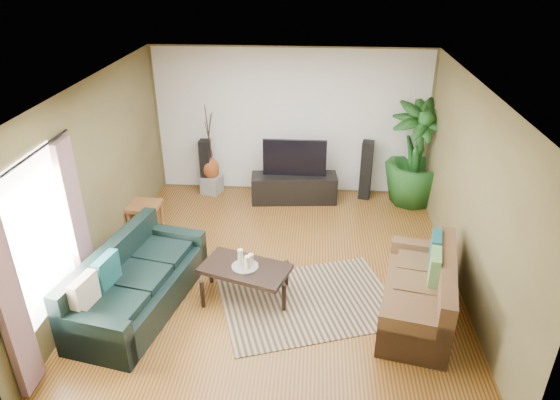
# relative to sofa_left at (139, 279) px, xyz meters

# --- Properties ---
(floor) EXTENTS (5.50, 5.50, 0.00)m
(floor) POSITION_rel_sofa_left_xyz_m (1.72, 0.93, -0.42)
(floor) COLOR brown
(floor) RESTS_ON ground
(ceiling) EXTENTS (5.50, 5.50, 0.00)m
(ceiling) POSITION_rel_sofa_left_xyz_m (1.72, 0.93, 2.28)
(ceiling) COLOR white
(ceiling) RESTS_ON ground
(wall_back) EXTENTS (5.00, 0.00, 5.00)m
(wall_back) POSITION_rel_sofa_left_xyz_m (1.72, 3.68, 0.93)
(wall_back) COLOR olive
(wall_back) RESTS_ON ground
(wall_front) EXTENTS (5.00, 0.00, 5.00)m
(wall_front) POSITION_rel_sofa_left_xyz_m (1.72, -1.82, 0.93)
(wall_front) COLOR olive
(wall_front) RESTS_ON ground
(wall_left) EXTENTS (0.00, 5.50, 5.50)m
(wall_left) POSITION_rel_sofa_left_xyz_m (-0.78, 0.93, 0.92)
(wall_left) COLOR olive
(wall_left) RESTS_ON ground
(wall_right) EXTENTS (0.00, 5.50, 5.50)m
(wall_right) POSITION_rel_sofa_left_xyz_m (4.22, 0.93, 0.92)
(wall_right) COLOR olive
(wall_right) RESTS_ON ground
(backwall_panel) EXTENTS (4.90, 0.00, 4.90)m
(backwall_panel) POSITION_rel_sofa_left_xyz_m (1.72, 3.67, 0.93)
(backwall_panel) COLOR white
(backwall_panel) RESTS_ON ground
(window_pane) EXTENTS (0.00, 1.80, 1.80)m
(window_pane) POSITION_rel_sofa_left_xyz_m (-0.76, -0.67, 0.97)
(window_pane) COLOR white
(window_pane) RESTS_ON ground
(curtain_near) EXTENTS (0.08, 0.35, 2.20)m
(curtain_near) POSITION_rel_sofa_left_xyz_m (-0.71, -1.42, 0.72)
(curtain_near) COLOR gray
(curtain_near) RESTS_ON ground
(curtain_far) EXTENTS (0.08, 0.35, 2.20)m
(curtain_far) POSITION_rel_sofa_left_xyz_m (-0.71, 0.08, 0.72)
(curtain_far) COLOR gray
(curtain_far) RESTS_ON ground
(curtain_rod) EXTENTS (0.03, 1.90, 0.03)m
(curtain_rod) POSITION_rel_sofa_left_xyz_m (-0.71, -0.67, 1.87)
(curtain_rod) COLOR black
(curtain_rod) RESTS_ON ground
(sofa_left) EXTENTS (1.34, 2.31, 0.85)m
(sofa_left) POSITION_rel_sofa_left_xyz_m (0.00, 0.00, 0.00)
(sofa_left) COLOR black
(sofa_left) RESTS_ON floor
(sofa_right) EXTENTS (1.16, 1.92, 0.85)m
(sofa_right) POSITION_rel_sofa_left_xyz_m (3.52, 0.08, 0.00)
(sofa_right) COLOR brown
(sofa_right) RESTS_ON floor
(area_rug) EXTENTS (2.62, 2.21, 0.01)m
(area_rug) POSITION_rel_sofa_left_xyz_m (2.16, 0.25, -0.42)
(area_rug) COLOR #A0805E
(area_rug) RESTS_ON floor
(coffee_table) EXTENTS (1.28, 0.95, 0.47)m
(coffee_table) POSITION_rel_sofa_left_xyz_m (1.33, 0.32, -0.19)
(coffee_table) COLOR black
(coffee_table) RESTS_ON floor
(candle_tray) EXTENTS (0.35, 0.35, 0.02)m
(candle_tray) POSITION_rel_sofa_left_xyz_m (1.33, 0.32, 0.05)
(candle_tray) COLOR gray
(candle_tray) RESTS_ON coffee_table
(candle_tall) EXTENTS (0.07, 0.07, 0.23)m
(candle_tall) POSITION_rel_sofa_left_xyz_m (1.27, 0.35, 0.17)
(candle_tall) COLOR beige
(candle_tall) RESTS_ON candle_tray
(candle_mid) EXTENTS (0.07, 0.07, 0.18)m
(candle_mid) POSITION_rel_sofa_left_xyz_m (1.37, 0.28, 0.14)
(candle_mid) COLOR beige
(candle_mid) RESTS_ON candle_tray
(candle_short) EXTENTS (0.07, 0.07, 0.14)m
(candle_short) POSITION_rel_sofa_left_xyz_m (1.40, 0.38, 0.13)
(candle_short) COLOR beige
(candle_short) RESTS_ON candle_tray
(tv_stand) EXTENTS (1.58, 0.60, 0.51)m
(tv_stand) POSITION_rel_sofa_left_xyz_m (1.83, 3.19, -0.17)
(tv_stand) COLOR black
(tv_stand) RESTS_ON floor
(television) EXTENTS (1.13, 0.06, 0.67)m
(television) POSITION_rel_sofa_left_xyz_m (1.83, 3.21, 0.42)
(television) COLOR black
(television) RESTS_ON tv_stand
(speaker_left) EXTENTS (0.20, 0.22, 1.05)m
(speaker_left) POSITION_rel_sofa_left_xyz_m (0.16, 3.43, 0.10)
(speaker_left) COLOR black
(speaker_left) RESTS_ON floor
(speaker_right) EXTENTS (0.24, 0.26, 1.11)m
(speaker_right) POSITION_rel_sofa_left_xyz_m (3.13, 3.43, 0.13)
(speaker_right) COLOR black
(speaker_right) RESTS_ON floor
(potted_plant) EXTENTS (1.07, 1.07, 1.88)m
(potted_plant) POSITION_rel_sofa_left_xyz_m (3.97, 3.32, 0.51)
(potted_plant) COLOR #194A18
(potted_plant) RESTS_ON floor
(plant_pot) EXTENTS (0.35, 0.35, 0.27)m
(plant_pot) POSITION_rel_sofa_left_xyz_m (3.97, 3.32, -0.29)
(plant_pot) COLOR black
(plant_pot) RESTS_ON floor
(pedestal) EXTENTS (0.42, 0.42, 0.34)m
(pedestal) POSITION_rel_sofa_left_xyz_m (0.25, 3.43, -0.26)
(pedestal) COLOR #959592
(pedestal) RESTS_ON floor
(vase) EXTENTS (0.31, 0.31, 0.43)m
(vase) POSITION_rel_sofa_left_xyz_m (0.25, 3.43, 0.07)
(vase) COLOR brown
(vase) RESTS_ON pedestal
(side_table) EXTENTS (0.50, 0.50, 0.52)m
(side_table) POSITION_rel_sofa_left_xyz_m (-0.53, 1.86, -0.17)
(side_table) COLOR brown
(side_table) RESTS_ON floor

